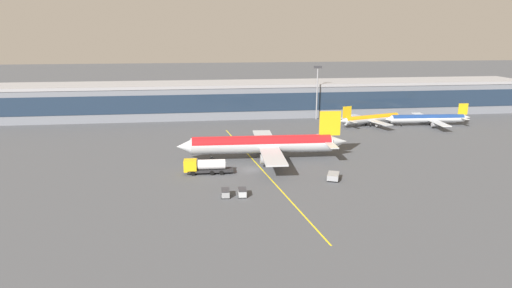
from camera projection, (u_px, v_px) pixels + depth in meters
The scene contains 11 objects.
ground_plane at pixel (252, 170), 99.14m from camera, with size 700.00×700.00×0.00m, color #47494F.
apron_lead_in_line at pixel (259, 167), 101.30m from camera, with size 0.30×80.00×0.01m, color yellow.
terminal_building at pixel (264, 98), 163.62m from camera, with size 201.45×19.94×12.25m.
main_airliner at pixel (263, 144), 106.06m from camera, with size 42.01×33.12×11.78m.
fuel_tanker at pixel (205, 166), 95.94m from camera, with size 10.87×2.94×3.25m.
pushback_tug at pixel (333, 176), 92.06m from camera, with size 3.56×4.39×1.40m.
baggage_cart_0 at pixel (225, 193), 82.69m from camera, with size 1.69×2.70×1.48m.
baggage_cart_1 at pixel (242, 192), 82.98m from camera, with size 1.69×2.70×1.48m.
commuter_jet_far at pixel (428, 118), 144.22m from camera, with size 29.33×23.32×7.43m.
commuter_jet_near at pixel (371, 119), 144.46m from camera, with size 25.11×20.08×7.21m.
apron_light_mast_0 at pixel (317, 88), 152.88m from camera, with size 2.80×0.50×18.92m.
Camera 1 is at (-10.72, -93.87, 30.60)m, focal length 30.50 mm.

